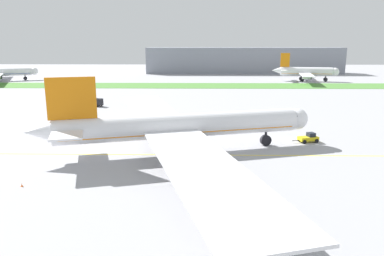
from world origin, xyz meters
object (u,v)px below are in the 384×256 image
Objects in this scene: ground_crew_marshaller_front at (167,146)px; service_truck_fuel_bowser at (96,102)px; ground_crew_wingwalker_port at (222,175)px; service_truck_baggage_loader at (141,102)px; airliner_foreground at (177,127)px; parked_airliner_far_centre at (305,72)px; traffic_cone_near_nose at (22,185)px; pushback_tug at (309,138)px.

ground_crew_marshaller_front is 61.85m from service_truck_fuel_bowser.
ground_crew_wingwalker_port is 76.74m from service_truck_baggage_loader.
parked_airliner_far_centre is at bearing 65.39° from airliner_foreground.
parked_airliner_far_centre is (88.92, 162.11, 5.08)m from traffic_cone_near_nose.
ground_crew_wingwalker_port is 0.31× the size of service_truck_baggage_loader.
pushback_tug is 32.98m from ground_crew_wingwalker_port.
ground_crew_marshaller_front is 0.03× the size of parked_airliner_far_centre.
traffic_cone_near_nose is 184.97m from parked_airliner_far_centre.
parked_airliner_far_centre is (35.65, 134.20, 4.36)m from pushback_tug.
ground_crew_marshaller_front is (-2.22, 1.39, -4.44)m from airliner_foreground.
parked_airliner_far_centre is (56.98, 159.35, 4.31)m from ground_crew_wingwalker_port.
service_truck_fuel_bowser is 130.68m from parked_airliner_far_centre.
pushback_tug is (29.70, 8.50, -4.46)m from airliner_foreground.
service_truck_baggage_loader reaches higher than pushback_tug.
service_truck_baggage_loader is 16.01m from service_truck_fuel_bowser.
parked_airliner_far_centre is (81.35, 86.58, 3.92)m from service_truck_baggage_loader.
parked_airliner_far_centre is at bearing 46.78° from service_truck_baggage_loader.
ground_crew_wingwalker_port reaches higher than ground_crew_marshaller_front.
airliner_foreground is at bearing -114.61° from parked_airliner_far_centre.
airliner_foreground is at bearing 116.70° from ground_crew_wingwalker_port.
ground_crew_wingwalker_port is 82.77m from service_truck_fuel_bowser.
pushback_tug is at bearing -37.36° from service_truck_fuel_bowser.
pushback_tug is 32.71m from ground_crew_marshaller_front.
service_truck_fuel_bowser is (-32.00, 55.60, -3.92)m from airliner_foreground.
airliner_foreground is at bearing -60.08° from service_truck_fuel_bowser.
parked_airliner_far_centre is at bearing 61.25° from traffic_cone_near_nose.
ground_crew_marshaller_front is (-31.92, -7.11, 0.01)m from pushback_tug.
service_truck_fuel_bowser is (-40.37, 72.25, 0.48)m from ground_crew_wingwalker_port.
ground_crew_marshaller_front is (-10.60, 18.04, -0.04)m from ground_crew_wingwalker_port.
airliner_foreground is 15.12× the size of pushback_tug.
airliner_foreground is at bearing -32.05° from ground_crew_marshaller_front.
airliner_foreground is 30.97m from traffic_cone_near_nose.
service_truck_baggage_loader reaches higher than traffic_cone_near_nose.
parked_airliner_far_centre reaches higher than service_truck_baggage_loader.
service_truck_fuel_bowser is 0.10× the size of parked_airliner_far_centre.
traffic_cone_near_nose is (-21.35, -20.81, -0.73)m from ground_crew_marshaller_front.
ground_crew_marshaller_front is at bearing -61.22° from service_truck_fuel_bowser.
airliner_foreground is 1.67× the size of parked_airliner_far_centre.
service_truck_baggage_loader is at bearing -133.22° from parked_airliner_far_centre.
ground_crew_wingwalker_port is at bearing -63.30° from airliner_foreground.
pushback_tug is at bearing 27.66° from traffic_cone_near_nose.
airliner_foreground is 31.21m from pushback_tug.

